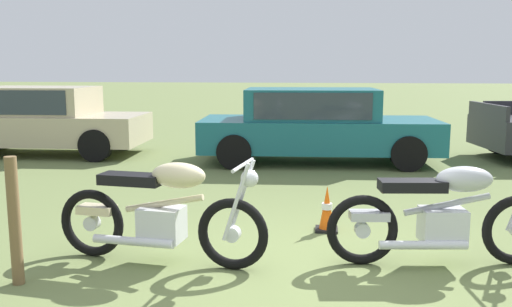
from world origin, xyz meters
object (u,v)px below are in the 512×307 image
(car_beige, at_px, (42,117))
(car_teal, at_px, (315,122))
(motorcycle_cream, at_px, (162,213))
(motorcycle_silver, at_px, (443,215))
(traffic_cone, at_px, (327,210))
(fence_post_wooden, at_px, (15,221))

(car_beige, xyz_separation_m, car_teal, (5.76, -0.30, 0.00))
(motorcycle_cream, height_order, motorcycle_silver, same)
(traffic_cone, relative_size, fence_post_wooden, 0.47)
(motorcycle_cream, height_order, car_teal, car_teal)
(car_beige, bearing_deg, fence_post_wooden, -65.98)
(motorcycle_cream, bearing_deg, car_beige, 133.43)
(motorcycle_silver, height_order, traffic_cone, motorcycle_silver)
(motorcycle_silver, relative_size, fence_post_wooden, 1.91)
(car_teal, xyz_separation_m, traffic_cone, (0.21, -4.54, -0.56))
(traffic_cone, distance_m, fence_post_wooden, 3.25)
(traffic_cone, bearing_deg, car_teal, 92.67)
(fence_post_wooden, bearing_deg, motorcycle_cream, 31.12)
(fence_post_wooden, bearing_deg, motorcycle_silver, 14.05)
(car_teal, height_order, fence_post_wooden, car_teal)
(fence_post_wooden, bearing_deg, car_beige, 116.44)
(car_teal, bearing_deg, car_beige, 173.77)
(motorcycle_cream, bearing_deg, fence_post_wooden, -141.54)
(car_beige, bearing_deg, motorcycle_cream, -56.32)
(motorcycle_silver, distance_m, car_beige, 9.13)
(motorcycle_silver, bearing_deg, car_teal, 96.50)
(car_beige, bearing_deg, motorcycle_silver, -41.87)
(motorcycle_cream, distance_m, car_teal, 5.93)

